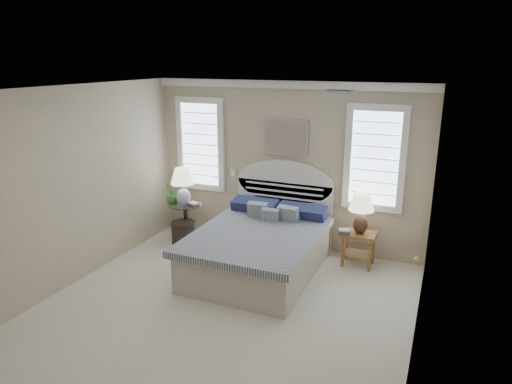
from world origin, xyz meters
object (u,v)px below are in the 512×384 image
object	(u,v)px
nightstand_right	(359,241)
floor_pot	(184,232)
side_table_left	(186,218)
lamp_right	(361,209)
bed	(261,245)
lamp_left	(183,183)

from	to	relation	value
nightstand_right	floor_pot	world-z (taller)	nightstand_right
side_table_left	lamp_right	world-z (taller)	lamp_right
nightstand_right	lamp_right	bearing A→B (deg)	-57.89
nightstand_right	lamp_right	distance (m)	0.52
bed	side_table_left	distance (m)	1.75
bed	lamp_right	size ratio (longest dim) A/B	3.71
bed	floor_pot	distance (m)	1.66
lamp_left	lamp_right	xyz separation A→B (m)	(2.95, 0.15, -0.12)
side_table_left	nightstand_right	bearing A→B (deg)	1.94
bed	nightstand_right	world-z (taller)	bed
side_table_left	floor_pot	world-z (taller)	side_table_left
floor_pot	lamp_left	world-z (taller)	lamp_left
floor_pot	side_table_left	bearing A→B (deg)	107.30
lamp_right	nightstand_right	bearing A→B (deg)	122.11
bed	nightstand_right	distance (m)	1.47
nightstand_right	lamp_left	world-z (taller)	lamp_left
side_table_left	lamp_right	bearing A→B (deg)	1.77
side_table_left	bed	bearing A→B (deg)	-19.74
nightstand_right	floor_pot	distance (m)	2.91
floor_pot	lamp_right	world-z (taller)	lamp_right
floor_pot	lamp_left	xyz separation A→B (m)	(-0.05, 0.12, 0.84)
bed	side_table_left	xyz separation A→B (m)	(-1.65, 0.59, 0.00)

